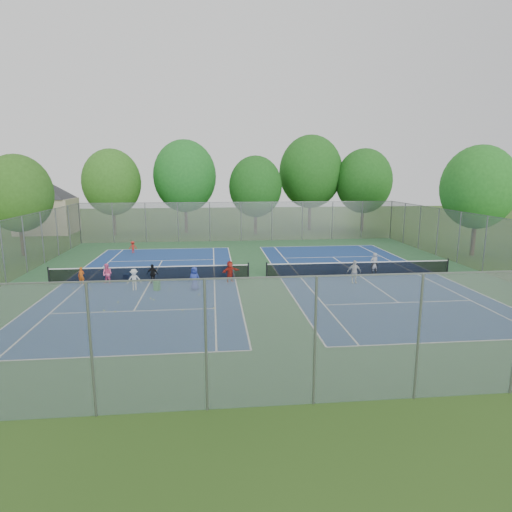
% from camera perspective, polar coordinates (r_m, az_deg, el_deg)
% --- Properties ---
extents(ground, '(120.00, 120.00, 0.00)m').
position_cam_1_polar(ground, '(28.66, 0.21, -2.93)').
color(ground, '#2C4E18').
rests_on(ground, ground).
extents(court_pad, '(32.00, 32.00, 0.01)m').
position_cam_1_polar(court_pad, '(28.66, 0.21, -2.92)').
color(court_pad, '#2A5932').
rests_on(court_pad, ground).
extents(court_left, '(10.97, 23.77, 0.01)m').
position_cam_1_polar(court_left, '(28.79, -13.81, -3.16)').
color(court_left, navy).
rests_on(court_left, court_pad).
extents(court_right, '(10.97, 23.77, 0.01)m').
position_cam_1_polar(court_right, '(30.19, 13.55, -2.49)').
color(court_right, navy).
rests_on(court_right, court_pad).
extents(net_left, '(12.87, 0.10, 0.91)m').
position_cam_1_polar(net_left, '(28.69, -13.85, -2.31)').
color(net_left, black).
rests_on(net_left, ground).
extents(net_right, '(12.87, 0.10, 0.91)m').
position_cam_1_polar(net_right, '(30.09, 13.58, -1.68)').
color(net_right, black).
rests_on(net_right, ground).
extents(fence_north, '(32.00, 0.10, 4.00)m').
position_cam_1_polar(fence_north, '(44.03, -2.01, 4.60)').
color(fence_north, gray).
rests_on(fence_north, ground).
extents(fence_south, '(32.00, 0.10, 4.00)m').
position_cam_1_polar(fence_south, '(12.99, 7.86, -11.28)').
color(fence_south, gray).
rests_on(fence_south, ground).
extents(fence_west, '(0.10, 32.00, 4.00)m').
position_cam_1_polar(fence_west, '(30.97, -30.70, 0.34)').
color(fence_west, gray).
rests_on(fence_west, ground).
extents(fence_east, '(0.10, 32.00, 4.00)m').
position_cam_1_polar(fence_east, '(33.89, 28.22, 1.37)').
color(fence_east, gray).
rests_on(fence_east, ground).
extents(house, '(11.03, 11.03, 7.30)m').
position_cam_1_polar(house, '(55.13, -26.30, 7.08)').
color(house, '#B7A88C').
rests_on(house, ground).
extents(tree_nw, '(6.40, 6.40, 9.58)m').
position_cam_1_polar(tree_nw, '(50.88, -18.67, 9.30)').
color(tree_nw, '#443326').
rests_on(tree_nw, ground).
extents(tree_nl, '(7.20, 7.20, 10.69)m').
position_cam_1_polar(tree_nl, '(50.75, -9.48, 10.45)').
color(tree_nl, '#443326').
rests_on(tree_nl, ground).
extents(tree_nc, '(6.00, 6.00, 8.85)m').
position_cam_1_polar(tree_nc, '(48.93, -0.07, 9.24)').
color(tree_nc, '#443326').
rests_on(tree_nc, ground).
extents(tree_nr, '(7.60, 7.60, 11.42)m').
position_cam_1_polar(tree_nr, '(53.03, 7.28, 11.07)').
color(tree_nr, '#443326').
rests_on(tree_nr, ground).
extents(tree_ne, '(6.60, 6.60, 9.77)m').
position_cam_1_polar(tree_ne, '(52.81, 14.20, 9.66)').
color(tree_ne, '#443326').
rests_on(tree_ne, ground).
extents(tree_side_w, '(5.60, 5.60, 8.47)m').
position_cam_1_polar(tree_side_w, '(40.97, -29.19, 7.30)').
color(tree_side_w, '#443326').
rests_on(tree_side_w, ground).
extents(tree_side_e, '(6.00, 6.00, 9.20)m').
position_cam_1_polar(tree_side_e, '(40.20, 27.52, 8.12)').
color(tree_side_e, '#443326').
rests_on(tree_side_e, ground).
extents(ball_crate, '(0.43, 0.43, 0.31)m').
position_cam_1_polar(ball_crate, '(29.71, -16.88, -2.61)').
color(ball_crate, blue).
rests_on(ball_crate, ground).
extents(ball_hopper, '(0.40, 0.40, 0.60)m').
position_cam_1_polar(ball_hopper, '(26.20, -13.09, -3.88)').
color(ball_hopper, '#227E35').
rests_on(ball_hopper, ground).
extents(student_a, '(0.45, 0.34, 1.11)m').
position_cam_1_polar(student_a, '(28.99, -22.26, -2.48)').
color(student_a, '#C34E12').
rests_on(student_a, ground).
extents(student_b, '(0.77, 0.70, 1.30)m').
position_cam_1_polar(student_b, '(28.56, -19.21, -2.26)').
color(student_b, pink).
rests_on(student_b, ground).
extents(student_c, '(0.91, 0.61, 1.31)m').
position_cam_1_polar(student_c, '(26.51, -15.93, -3.06)').
color(student_c, beige).
rests_on(student_c, ground).
extents(student_d, '(0.80, 0.57, 1.27)m').
position_cam_1_polar(student_d, '(27.81, -13.64, -2.34)').
color(student_d, black).
rests_on(student_d, ground).
extents(student_e, '(0.81, 0.69, 1.42)m').
position_cam_1_polar(student_e, '(25.79, -8.21, -3.00)').
color(student_e, '#283992').
rests_on(student_e, ground).
extents(student_f, '(1.30, 1.05, 1.39)m').
position_cam_1_polar(student_f, '(27.46, -3.48, -2.08)').
color(student_f, '#AC2418').
rests_on(student_f, ground).
extents(child_far_baseline, '(0.78, 0.61, 1.06)m').
position_cam_1_polar(child_far_baseline, '(38.90, -16.10, 1.14)').
color(child_far_baseline, red).
rests_on(child_far_baseline, ground).
extents(instructor, '(0.61, 0.45, 1.55)m').
position_cam_1_polar(instructor, '(30.49, 15.48, -1.00)').
color(instructor, '#959698').
rests_on(instructor, ground).
extents(teen_court_b, '(0.89, 0.41, 1.49)m').
position_cam_1_polar(teen_court_b, '(27.85, 12.95, -2.06)').
color(teen_court_b, beige).
rests_on(teen_court_b, ground).
extents(tennis_ball_0, '(0.07, 0.07, 0.07)m').
position_cam_1_polar(tennis_ball_0, '(27.69, -21.21, -4.12)').
color(tennis_ball_0, '#B1D230').
rests_on(tennis_ball_0, ground).
extents(tennis_ball_1, '(0.07, 0.07, 0.07)m').
position_cam_1_polar(tennis_ball_1, '(23.92, -21.40, -6.46)').
color(tennis_ball_1, '#BCD230').
rests_on(tennis_ball_1, ground).
extents(tennis_ball_2, '(0.07, 0.07, 0.07)m').
position_cam_1_polar(tennis_ball_2, '(24.57, -13.88, -5.56)').
color(tennis_ball_2, '#DDF037').
rests_on(tennis_ball_2, ground).
extents(tennis_ball_3, '(0.07, 0.07, 0.07)m').
position_cam_1_polar(tennis_ball_3, '(22.17, -9.78, -7.21)').
color(tennis_ball_3, yellow).
rests_on(tennis_ball_3, ground).
extents(tennis_ball_4, '(0.07, 0.07, 0.07)m').
position_cam_1_polar(tennis_ball_4, '(23.19, -19.59, -6.88)').
color(tennis_ball_4, '#BADA32').
rests_on(tennis_ball_4, ground).
extents(tennis_ball_5, '(0.07, 0.07, 0.07)m').
position_cam_1_polar(tennis_ball_5, '(28.10, -23.21, -4.05)').
color(tennis_ball_5, gold).
rests_on(tennis_ball_5, ground).
extents(tennis_ball_6, '(0.07, 0.07, 0.07)m').
position_cam_1_polar(tennis_ball_6, '(24.35, -17.92, -5.93)').
color(tennis_ball_6, '#C5DB33').
rests_on(tennis_ball_6, ground).
extents(tennis_ball_7, '(0.07, 0.07, 0.07)m').
position_cam_1_polar(tennis_ball_7, '(24.80, -7.60, -5.17)').
color(tennis_ball_7, yellow).
rests_on(tennis_ball_7, ground).
extents(tennis_ball_8, '(0.07, 0.07, 0.07)m').
position_cam_1_polar(tennis_ball_8, '(26.28, -11.39, -4.37)').
color(tennis_ball_8, '#C8DA32').
rests_on(tennis_ball_8, ground).
extents(tennis_ball_9, '(0.07, 0.07, 0.07)m').
position_cam_1_polar(tennis_ball_9, '(22.81, -18.25, -7.09)').
color(tennis_ball_9, gold).
rests_on(tennis_ball_9, ground).
extents(tennis_ball_10, '(0.07, 0.07, 0.07)m').
position_cam_1_polar(tennis_ball_10, '(24.31, -13.48, -5.72)').
color(tennis_ball_10, '#CFF138').
rests_on(tennis_ball_10, ground).
extents(tennis_ball_11, '(0.07, 0.07, 0.07)m').
position_cam_1_polar(tennis_ball_11, '(22.34, -5.59, -6.96)').
color(tennis_ball_11, yellow).
rests_on(tennis_ball_11, ground).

